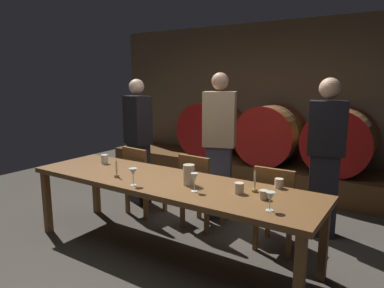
{
  "coord_description": "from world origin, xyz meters",
  "views": [
    {
      "loc": [
        1.95,
        -2.62,
        1.72
      ],
      "look_at": [
        0.11,
        0.17,
        1.09
      ],
      "focal_mm": 32.56,
      "sensor_mm": 36.0,
      "label": 1
    }
  ],
  "objects_px": {
    "wine_barrel_center": "(270,135)",
    "dining_table": "(166,186)",
    "guest_left": "(138,141)",
    "pitcher": "(189,175)",
    "chair_right": "(276,205)",
    "candle_right": "(255,186)",
    "chair_left": "(141,177)",
    "wine_glass_center": "(194,179)",
    "cup_center_right": "(264,195)",
    "cup_far_left": "(105,159)",
    "cup_far_right": "(279,183)",
    "chair_center": "(199,188)",
    "wine_barrel_left": "(211,129)",
    "wine_glass_left": "(133,173)",
    "guest_center": "(219,145)",
    "wine_glass_right": "(270,197)",
    "candle_left": "(117,173)",
    "cup_center_left": "(239,188)",
    "wine_barrel_right": "(340,141)",
    "guest_right": "(325,157)"
  },
  "relations": [
    {
      "from": "candle_right",
      "to": "wine_glass_left",
      "type": "bearing_deg",
      "value": -156.58
    },
    {
      "from": "candle_left",
      "to": "guest_left",
      "type": "bearing_deg",
      "value": 123.04
    },
    {
      "from": "candle_right",
      "to": "cup_center_right",
      "type": "xyz_separation_m",
      "value": [
        0.14,
        -0.13,
        -0.02
      ]
    },
    {
      "from": "guest_left",
      "to": "pitcher",
      "type": "distance_m",
      "value": 1.78
    },
    {
      "from": "wine_barrel_left",
      "to": "wine_glass_right",
      "type": "xyz_separation_m",
      "value": [
        2.14,
        -2.82,
        0.01
      ]
    },
    {
      "from": "chair_left",
      "to": "guest_right",
      "type": "xyz_separation_m",
      "value": [
        2.06,
        0.63,
        0.4
      ]
    },
    {
      "from": "wine_barrel_left",
      "to": "cup_center_right",
      "type": "bearing_deg",
      "value": -52.39
    },
    {
      "from": "wine_glass_left",
      "to": "cup_center_right",
      "type": "height_order",
      "value": "wine_glass_left"
    },
    {
      "from": "dining_table",
      "to": "guest_left",
      "type": "height_order",
      "value": "guest_left"
    },
    {
      "from": "wine_barrel_left",
      "to": "chair_left",
      "type": "height_order",
      "value": "wine_barrel_left"
    },
    {
      "from": "guest_left",
      "to": "cup_center_right",
      "type": "distance_m",
      "value": 2.41
    },
    {
      "from": "dining_table",
      "to": "candle_right",
      "type": "relative_size",
      "value": 14.56
    },
    {
      "from": "guest_left",
      "to": "candle_left",
      "type": "distance_m",
      "value": 1.38
    },
    {
      "from": "cup_center_right",
      "to": "chair_left",
      "type": "bearing_deg",
      "value": 161.48
    },
    {
      "from": "guest_left",
      "to": "candle_right",
      "type": "distance_m",
      "value": 2.24
    },
    {
      "from": "chair_center",
      "to": "guest_center",
      "type": "relative_size",
      "value": 0.49
    },
    {
      "from": "wine_barrel_right",
      "to": "cup_far_right",
      "type": "distance_m",
      "value": 2.26
    },
    {
      "from": "candle_right",
      "to": "pitcher",
      "type": "bearing_deg",
      "value": -166.16
    },
    {
      "from": "chair_right",
      "to": "candle_right",
      "type": "xyz_separation_m",
      "value": [
        -0.03,
        -0.5,
        0.32
      ]
    },
    {
      "from": "wine_glass_right",
      "to": "candle_left",
      "type": "bearing_deg",
      "value": 179.41
    },
    {
      "from": "guest_left",
      "to": "cup_far_right",
      "type": "xyz_separation_m",
      "value": [
        2.22,
        -0.61,
        -0.08
      ]
    },
    {
      "from": "cup_center_right",
      "to": "wine_barrel_left",
      "type": "bearing_deg",
      "value": 127.61
    },
    {
      "from": "guest_left",
      "to": "guest_center",
      "type": "bearing_deg",
      "value": -156.5
    },
    {
      "from": "dining_table",
      "to": "cup_center_right",
      "type": "xyz_separation_m",
      "value": [
        1.0,
        0.01,
        0.1
      ]
    },
    {
      "from": "candle_left",
      "to": "wine_glass_center",
      "type": "xyz_separation_m",
      "value": [
        0.89,
        0.05,
        0.07
      ]
    },
    {
      "from": "chair_left",
      "to": "wine_glass_center",
      "type": "bearing_deg",
      "value": 155.33
    },
    {
      "from": "guest_left",
      "to": "candle_right",
      "type": "bearing_deg",
      "value": 175.31
    },
    {
      "from": "cup_far_left",
      "to": "chair_center",
      "type": "bearing_deg",
      "value": 29.09
    },
    {
      "from": "dining_table",
      "to": "candle_left",
      "type": "relative_size",
      "value": 16.4
    },
    {
      "from": "chair_left",
      "to": "chair_center",
      "type": "xyz_separation_m",
      "value": [
        0.84,
        0.04,
        0.0
      ]
    },
    {
      "from": "chair_center",
      "to": "wine_glass_center",
      "type": "bearing_deg",
      "value": 122.3
    },
    {
      "from": "wine_glass_left",
      "to": "wine_glass_right",
      "type": "bearing_deg",
      "value": 4.07
    },
    {
      "from": "wine_glass_right",
      "to": "pitcher",
      "type": "bearing_deg",
      "value": 166.83
    },
    {
      "from": "wine_barrel_center",
      "to": "dining_table",
      "type": "xyz_separation_m",
      "value": [
        -0.06,
        -2.62,
        -0.16
      ]
    },
    {
      "from": "chair_right",
      "to": "guest_center",
      "type": "bearing_deg",
      "value": -27.11
    },
    {
      "from": "cup_center_left",
      "to": "wine_glass_center",
      "type": "bearing_deg",
      "value": -154.25
    },
    {
      "from": "cup_center_left",
      "to": "dining_table",
      "type": "bearing_deg",
      "value": -178.06
    },
    {
      "from": "pitcher",
      "to": "cup_far_left",
      "type": "xyz_separation_m",
      "value": [
        -1.27,
        0.15,
        -0.04
      ]
    },
    {
      "from": "guest_left",
      "to": "wine_glass_right",
      "type": "bearing_deg",
      "value": 170.49
    },
    {
      "from": "wine_barrel_left",
      "to": "candle_right",
      "type": "relative_size",
      "value": 4.55
    },
    {
      "from": "chair_left",
      "to": "cup_far_right",
      "type": "bearing_deg",
      "value": 177.8
    },
    {
      "from": "wine_barrel_left",
      "to": "cup_far_left",
      "type": "height_order",
      "value": "wine_barrel_left"
    },
    {
      "from": "wine_barrel_center",
      "to": "chair_left",
      "type": "relative_size",
      "value": 1.06
    },
    {
      "from": "candle_left",
      "to": "cup_far_left",
      "type": "bearing_deg",
      "value": 147.92
    },
    {
      "from": "wine_barrel_left",
      "to": "wine_glass_left",
      "type": "xyz_separation_m",
      "value": [
        0.87,
        -2.91,
        0.02
      ]
    },
    {
      "from": "cup_center_right",
      "to": "cup_far_right",
      "type": "relative_size",
      "value": 0.87
    },
    {
      "from": "guest_left",
      "to": "pitcher",
      "type": "xyz_separation_m",
      "value": [
        1.49,
        -0.97,
        -0.03
      ]
    },
    {
      "from": "chair_left",
      "to": "candle_right",
      "type": "relative_size",
      "value": 4.29
    },
    {
      "from": "cup_center_right",
      "to": "cup_far_left",
      "type": "bearing_deg",
      "value": 176.14
    },
    {
      "from": "cup_far_left",
      "to": "wine_glass_center",
      "type": "bearing_deg",
      "value": -11.24
    }
  ]
}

